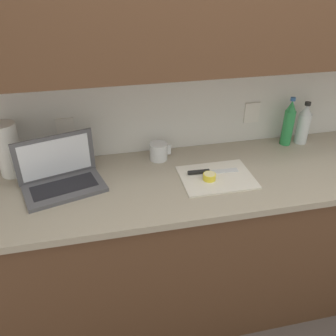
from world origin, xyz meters
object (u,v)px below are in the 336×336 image
Objects in this scene: cutting_board at (217,177)px; bottle_green_soda at (303,125)px; measuring_cup at (159,151)px; knife at (204,172)px; bottle_oil_tall at (289,123)px; laptop at (61,175)px; lemon_half_cut at (209,177)px; paper_towel_roll at (8,150)px.

bottle_green_soda reaches higher than cutting_board.
knife is at bearing -46.31° from measuring_cup.
cutting_board is at bearing -38.50° from knife.
bottle_green_soda is 0.10m from bottle_oil_tall.
bottle_oil_tall is (0.57, 0.23, 0.11)m from knife.
cutting_board is (0.75, -0.10, -0.05)m from laptop.
bottle_green_soda is at bearing 23.47° from lemon_half_cut.
lemon_half_cut is 0.23× the size of paper_towel_roll.
lemon_half_cut is 0.54× the size of measuring_cup.
cutting_board is 0.05m from lemon_half_cut.
knife is 0.06m from lemon_half_cut.
bottle_green_soda is (0.67, 0.23, 0.10)m from knife.
bottle_oil_tall is 1.51m from paper_towel_roll.
laptop reaches higher than measuring_cup.
laptop reaches higher than knife.
bottle_green_soda is 2.15× the size of measuring_cup.
lemon_half_cut is 0.34m from measuring_cup.
bottle_green_soda is at bearing 1.33° from measuring_cup.
bottle_green_soda is 0.88× the size of bottle_oil_tall.
knife is 2.26× the size of measuring_cup.
paper_towel_roll is at bearing -179.73° from bottle_green_soda.
bottle_oil_tall reaches higher than cutting_board.
laptop is 6.63× the size of lemon_half_cut.
bottle_oil_tall is at bearing 27.52° from cutting_board.
measuring_cup is (0.51, 0.15, -0.01)m from laptop.
bottle_oil_tall is (0.52, 0.27, 0.13)m from cutting_board.
measuring_cup is at bearing -0.95° from paper_towel_roll.
paper_towel_roll is at bearing 163.68° from lemon_half_cut.
measuring_cup reaches higher than lemon_half_cut.
laptop is at bearing 170.94° from lemon_half_cut.
knife is 1.05× the size of bottle_green_soda.
laptop is 1.52× the size of paper_towel_roll.
paper_towel_roll reaches higher than measuring_cup.
paper_towel_roll is at bearing 165.33° from cutting_board.
knife is (-0.05, 0.04, 0.01)m from cutting_board.
paper_towel_roll reaches higher than cutting_board.
lemon_half_cut is at bearing -24.73° from laptop.
bottle_oil_tall reaches higher than bottle_green_soda.
measuring_cup is (-0.25, 0.25, 0.04)m from cutting_board.
bottle_green_soda is at bearing -8.43° from laptop.
paper_towel_roll is (-1.00, 0.26, 0.13)m from cutting_board.
laptop is 1.67× the size of bottle_green_soda.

